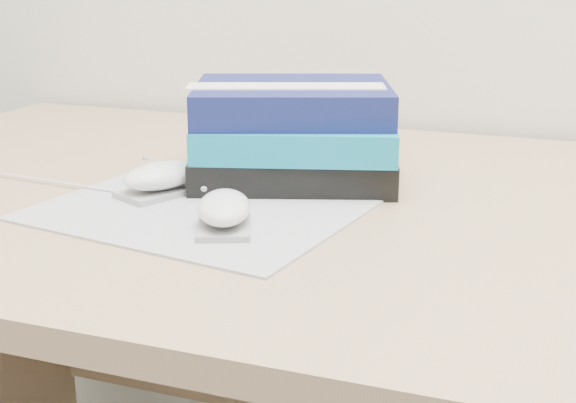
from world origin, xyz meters
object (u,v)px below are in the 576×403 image
(mouse_front, at_px, (224,210))
(book_stack, at_px, (294,133))
(desk, at_px, (417,366))
(pouch, at_px, (294,130))
(mouse_rear, at_px, (163,178))

(mouse_front, distance_m, book_stack, 0.21)
(desk, xyz_separation_m, pouch, (-0.19, 0.06, 0.28))
(desk, relative_size, pouch, 12.86)
(mouse_front, relative_size, book_stack, 0.38)
(mouse_rear, xyz_separation_m, book_stack, (0.12, 0.12, 0.04))
(mouse_rear, relative_size, book_stack, 0.41)
(mouse_rear, distance_m, pouch, 0.21)
(book_stack, bearing_deg, desk, 2.12)
(book_stack, relative_size, pouch, 2.34)
(desk, height_order, mouse_rear, mouse_rear)
(mouse_rear, distance_m, book_stack, 0.17)
(book_stack, xyz_separation_m, pouch, (-0.02, 0.06, -0.01))
(mouse_rear, bearing_deg, book_stack, 45.01)
(desk, height_order, book_stack, book_stack)
(mouse_front, bearing_deg, mouse_rear, 143.88)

